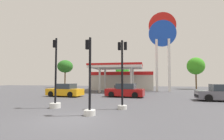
{
  "coord_description": "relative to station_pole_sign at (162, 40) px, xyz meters",
  "views": [
    {
      "loc": [
        3.89,
        -8.53,
        2.1
      ],
      "look_at": [
        -1.36,
        17.98,
        3.59
      ],
      "focal_mm": 27.3,
      "sensor_mm": 36.0,
      "label": 1
    }
  ],
  "objects": [
    {
      "name": "ground_plane",
      "position": [
        -6.83,
        -21.89,
        -9.02
      ],
      "size": [
        90.0,
        90.0,
        0.0
      ],
      "primitive_type": "plane",
      "color": "#47474C",
      "rests_on": "ground"
    },
    {
      "name": "gas_station",
      "position": [
        -7.68,
        4.17,
        -6.95
      ],
      "size": [
        12.24,
        14.02,
        4.59
      ],
      "color": "beige",
      "rests_on": "ground"
    },
    {
      "name": "station_pole_sign",
      "position": [
        0.0,
        0.0,
        0.0
      ],
      "size": [
        4.68,
        0.56,
        13.89
      ],
      "color": "white",
      "rests_on": "ground"
    },
    {
      "name": "car_0",
      "position": [
        -12.72,
        -10.85,
        -8.3
      ],
      "size": [
        4.65,
        2.53,
        1.58
      ],
      "color": "black",
      "rests_on": "ground"
    },
    {
      "name": "car_1",
      "position": [
        4.33,
        -12.01,
        -8.28
      ],
      "size": [
        4.66,
        2.29,
        1.63
      ],
      "color": "black",
      "rests_on": "ground"
    },
    {
      "name": "car_2",
      "position": [
        -5.38,
        -10.11,
        -8.29
      ],
      "size": [
        4.7,
        2.5,
        1.61
      ],
      "color": "black",
      "rests_on": "ground"
    },
    {
      "name": "traffic_signal_0",
      "position": [
        -9.51,
        -18.84,
        -7.72
      ],
      "size": [
        0.8,
        0.8,
        5.19
      ],
      "color": "silver",
      "rests_on": "ground"
    },
    {
      "name": "traffic_signal_1",
      "position": [
        -6.2,
        -20.81,
        -7.63
      ],
      "size": [
        0.69,
        0.7,
        4.59
      ],
      "color": "silver",
      "rests_on": "ground"
    },
    {
      "name": "traffic_signal_2",
      "position": [
        -4.58,
        -18.36,
        -7.01
      ],
      "size": [
        0.66,
        0.69,
        4.9
      ],
      "color": "silver",
      "rests_on": "ground"
    },
    {
      "name": "tree_0",
      "position": [
        -22.83,
        9.23,
        -3.67
      ],
      "size": [
        3.84,
        3.84,
        6.95
      ],
      "color": "brown",
      "rests_on": "ground"
    },
    {
      "name": "tree_1",
      "position": [
        -8.21,
        8.56,
        -4.61
      ],
      "size": [
        3.16,
        3.16,
        5.91
      ],
      "color": "brown",
      "rests_on": "ground"
    },
    {
      "name": "tree_2",
      "position": [
        7.8,
        9.39,
        -4.02
      ],
      "size": [
        3.67,
        3.67,
        6.88
      ],
      "color": "brown",
      "rests_on": "ground"
    }
  ]
}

